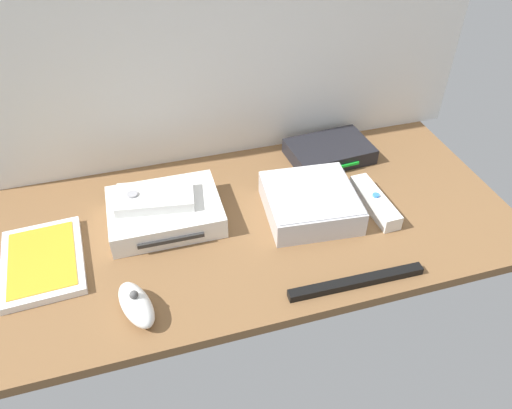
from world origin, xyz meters
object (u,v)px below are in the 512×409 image
Objects in this scene: sensor_bar at (357,282)px; remote_classic_pad at (155,198)px; mini_computer at (310,202)px; network_router at (329,151)px; game_case at (43,261)px; remote_nunchuk at (136,305)px; remote_wand at (375,202)px; game_console at (165,212)px.

remote_classic_pad is at bearing 140.13° from sensor_bar.
network_router is (11.01, 16.42, -0.94)cm from mini_computer.
remote_nunchuk is at bearing -48.82° from game_case.
remote_nunchuk is at bearing 174.19° from sensor_bar.
sensor_bar is at bearing -126.72° from remote_wand.
game_console reaches higher than network_router.
remote_classic_pad reaches higher than mini_computer.
remote_wand is at bearing -5.19° from game_case.
network_router is at bearing 16.30° from game_console.
game_console is 39.95cm from network_router.
remote_classic_pad is (-39.86, -10.06, 3.71)cm from network_router.
sensor_bar is at bearing -87.38° from mini_computer.
game_case is 1.28× the size of remote_classic_pad.
sensor_bar is at bearing -24.23° from game_case.
game_console is 22.12cm from remote_nunchuk.
remote_wand is 49.57cm from remote_nunchuk.
game_console is 1.15× the size of mini_computer.
remote_classic_pad is (6.20, 21.53, 3.37)cm from remote_nunchuk.
mini_computer is 19.75cm from sensor_bar.
game_console is 1.95× the size of remote_nunchuk.
remote_wand is at bearing -10.53° from game_console.
remote_classic_pad is (-1.40, 0.76, 3.21)cm from game_console.
remote_nunchuk is at bearing -109.50° from game_console.
mini_computer is 1.24× the size of remote_wand.
network_router is at bearing 93.39° from remote_wand.
remote_nunchuk is at bearing -149.74° from network_router.
mini_computer is 1.70× the size of remote_nunchuk.
remote_wand is (1.82, -18.74, -0.19)cm from network_router.
network_router is 41.27cm from remote_classic_pad.
game_console is 1.37× the size of remote_classic_pad.
remote_wand is (40.28, -7.92, -0.69)cm from game_console.
game_console is at bearing 168.46° from mini_computer.
remote_nunchuk is 36.25cm from sensor_bar.
network_router is 37.46cm from sensor_bar.
network_router is at bearing 56.17° from mini_computer.
game_case is 63.04cm from network_router.
game_case is (-49.87, 0.09, -1.88)cm from mini_computer.
remote_nunchuk is 0.45× the size of sensor_bar.
sensor_bar is (35.94, -4.47, -1.34)cm from remote_nunchuk.
remote_wand is 42.75cm from remote_classic_pad.
remote_classic_pad is at bearing 167.56° from mini_computer.
remote_classic_pad is at bearing 152.14° from game_console.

